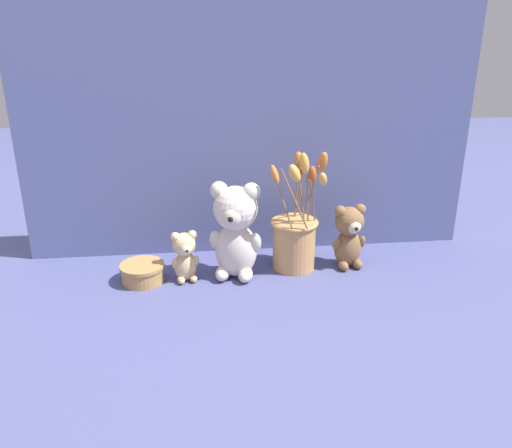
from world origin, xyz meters
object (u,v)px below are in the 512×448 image
Objects in this scene: teddy_bear_small at (185,255)px; flower_vase at (295,235)px; teddy_bear_medium at (349,235)px; decorative_tin_tall at (143,273)px; teddy_bear_large at (235,228)px.

teddy_bear_small is 0.29m from flower_vase.
decorative_tin_tall is at bearing -176.70° from teddy_bear_medium.
flower_vase is at bearing 177.73° from teddy_bear_medium.
flower_vase is (-0.14, 0.01, 0.00)m from teddy_bear_medium.
flower_vase is at bearing 5.30° from decorative_tin_tall.
flower_vase is 2.92× the size of decorative_tin_tall.
flower_vase is (0.29, 0.04, 0.02)m from teddy_bear_small.
teddy_bear_medium is 0.44m from teddy_bear_small.
decorative_tin_tall is (-0.11, 0.00, -0.05)m from teddy_bear_small.
teddy_bear_large is 0.31m from teddy_bear_medium.
teddy_bear_large is at bearing -169.60° from flower_vase.
teddy_bear_small is at bearing -175.27° from teddy_bear_medium.
decorative_tin_tall is at bearing -178.15° from teddy_bear_large.
teddy_bear_large reaches higher than teddy_bear_small.
flower_vase reaches higher than teddy_bear_large.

